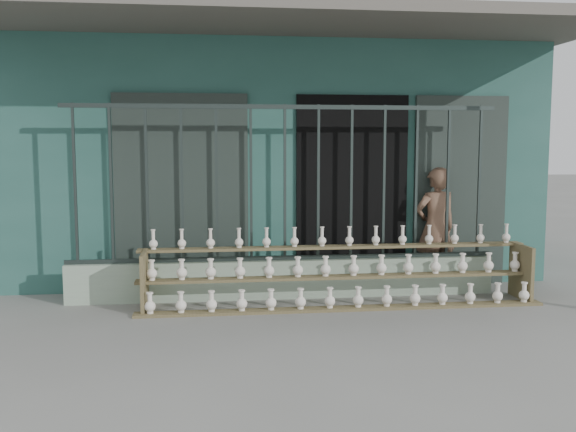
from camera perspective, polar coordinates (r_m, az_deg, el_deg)
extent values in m
plane|color=slate|center=(6.37, 1.10, -9.99)|extent=(60.00, 60.00, 0.00)
cube|color=#29564D|center=(10.39, -2.21, 5.31)|extent=(7.00, 5.00, 3.20)
cube|color=black|center=(8.08, 5.64, 2.14)|extent=(1.40, 0.12, 2.40)
cube|color=#1F2924|center=(7.86, -9.42, 1.96)|extent=(1.60, 0.08, 2.40)
cube|color=#1F2924|center=(8.46, 15.00, 2.14)|extent=(1.20, 0.08, 2.40)
cube|color=#59544C|center=(7.42, -0.20, 16.91)|extent=(7.40, 2.00, 0.12)
cube|color=#97AE95|center=(7.56, -0.28, -5.59)|extent=(5.00, 0.20, 0.45)
cube|color=#283330|center=(7.51, -18.41, 2.67)|extent=(0.03, 0.03, 1.80)
cube|color=#283330|center=(7.44, -15.45, 2.73)|extent=(0.03, 0.03, 1.80)
cube|color=#283330|center=(7.40, -12.44, 2.79)|extent=(0.03, 0.03, 1.80)
cube|color=#283330|center=(7.37, -9.41, 2.84)|extent=(0.03, 0.03, 1.80)
cube|color=#283330|center=(7.36, -6.35, 2.88)|extent=(0.03, 0.03, 1.80)
cube|color=#283330|center=(7.38, -3.31, 2.92)|extent=(0.03, 0.03, 1.80)
cube|color=#283330|center=(7.41, -0.28, 2.95)|extent=(0.03, 0.03, 1.80)
cube|color=#283330|center=(7.47, 2.71, 2.97)|extent=(0.03, 0.03, 1.80)
cube|color=#283330|center=(7.54, 5.65, 2.98)|extent=(0.03, 0.03, 1.80)
cube|color=#283330|center=(7.64, 8.52, 2.98)|extent=(0.03, 0.03, 1.80)
cube|color=#283330|center=(7.75, 11.32, 2.97)|extent=(0.03, 0.03, 1.80)
cube|color=#283330|center=(7.88, 14.02, 2.96)|extent=(0.03, 0.03, 1.80)
cube|color=#283330|center=(8.03, 16.64, 2.95)|extent=(0.03, 0.03, 1.80)
cube|color=#283330|center=(7.41, -0.28, 9.68)|extent=(5.00, 0.04, 0.05)
cube|color=#283330|center=(7.52, -0.28, -3.73)|extent=(5.00, 0.04, 0.05)
cube|color=brown|center=(7.08, 4.99, -8.20)|extent=(4.50, 0.18, 0.03)
cube|color=brown|center=(7.25, 4.61, -5.42)|extent=(4.50, 0.18, 0.03)
cube|color=brown|center=(7.43, 4.24, -2.76)|extent=(4.50, 0.18, 0.03)
cube|color=brown|center=(7.14, -12.64, -5.69)|extent=(0.04, 0.55, 0.64)
cube|color=brown|center=(7.95, 20.02, -4.69)|extent=(0.04, 0.55, 0.64)
imported|color=brown|center=(8.22, 12.97, -1.03)|extent=(0.61, 0.46, 1.51)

